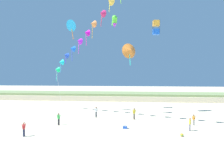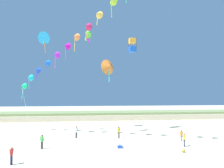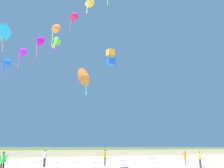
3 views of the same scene
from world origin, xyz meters
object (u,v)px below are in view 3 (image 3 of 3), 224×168
object	(u,v)px
person_far_left	(105,156)
large_kite_low_lead	(4,33)
large_kite_high_solo	(57,44)
large_kite_outer_drift	(110,57)
person_far_center	(3,161)
large_kite_mid_trail	(86,76)
person_far_right	(185,157)
person_near_right	(45,157)
person_near_left	(200,158)

from	to	relation	value
person_far_left	large_kite_low_lead	size ratio (longest dim) A/B	0.48
large_kite_high_solo	large_kite_outer_drift	world-z (taller)	large_kite_high_solo
person_far_center	large_kite_mid_trail	world-z (taller)	large_kite_mid_trail
large_kite_low_lead	person_far_center	bearing A→B (deg)	-83.13
person_far_left	person_far_right	distance (m)	8.79
person_far_right	person_far_center	xyz separation A→B (m)	(-18.28, -2.15, 0.10)
person_near_right	large_kite_outer_drift	distance (m)	18.11
person_near_left	person_far_center	bearing A→B (deg)	175.89
large_kite_mid_trail	large_kite_outer_drift	xyz separation A→B (m)	(4.50, 2.18, 4.20)
person_far_left	large_kite_low_lead	world-z (taller)	large_kite_low_lead
large_kite_low_lead	person_near_left	bearing A→B (deg)	-34.23
large_kite_mid_trail	large_kite_high_solo	xyz separation A→B (m)	(-3.25, 5.12, 6.23)
person_far_right	large_kite_high_solo	bearing A→B (deg)	134.06
person_near_right	person_far_center	world-z (taller)	person_near_right
person_far_center	person_far_left	bearing A→B (deg)	28.07
person_far_center	large_kite_high_solo	bearing A→B (deg)	68.09
person_far_center	large_kite_high_solo	size ratio (longest dim) A/B	0.71
person_far_center	large_kite_outer_drift	size ratio (longest dim) A/B	0.67
person_near_left	large_kite_outer_drift	world-z (taller)	large_kite_outer_drift
person_far_center	large_kite_high_solo	distance (m)	22.86
person_far_center	large_kite_mid_trail	distance (m)	16.78
large_kite_high_solo	large_kite_outer_drift	distance (m)	8.54
person_far_left	large_kite_outer_drift	world-z (taller)	large_kite_outer_drift
large_kite_mid_trail	large_kite_high_solo	bearing A→B (deg)	122.41
large_kite_high_solo	person_far_center	bearing A→B (deg)	-111.91
person_near_left	person_far_right	bearing A→B (deg)	71.02
person_near_right	person_far_right	xyz separation A→B (m)	(14.31, -4.29, -0.14)
person_near_left	person_near_right	world-z (taller)	person_near_right
person_far_right	person_far_center	world-z (taller)	person_far_center
person_near_left	large_kite_high_solo	xyz separation A→B (m)	(-11.14, 16.09, 16.33)
person_far_left	large_kite_high_solo	world-z (taller)	large_kite_high_solo
person_far_right	large_kite_mid_trail	bearing A→B (deg)	140.02
large_kite_low_lead	person_near_right	bearing A→B (deg)	-42.59
person_near_right	person_far_center	bearing A→B (deg)	-121.59
large_kite_mid_trail	large_kite_high_solo	world-z (taller)	large_kite_high_solo
large_kite_low_lead	large_kite_high_solo	size ratio (longest dim) A/B	1.56
person_far_right	large_kite_high_solo	xyz separation A→B (m)	(-12.30, 12.71, 16.40)
large_kite_mid_trail	person_far_center	bearing A→B (deg)	-133.43
person_far_left	person_far_center	xyz separation A→B (m)	(-10.10, -5.39, -0.06)
person_far_center	large_kite_low_lead	xyz separation A→B (m)	(-1.37, 11.35, 14.94)
person_near_right	large_kite_low_lead	bearing A→B (deg)	137.41
person_far_right	person_near_right	bearing A→B (deg)	163.30
person_far_center	large_kite_low_lead	distance (m)	18.81
person_near_right	large_kite_outer_drift	size ratio (longest dim) A/B	0.69
person_far_left	large_kite_mid_trail	distance (m)	10.96
person_far_right	large_kite_high_solo	world-z (taller)	large_kite_high_solo
person_near_left	person_far_left	bearing A→B (deg)	136.65
person_near_left	person_far_center	xyz separation A→B (m)	(-17.11, 1.23, 0.02)
person_far_right	large_kite_low_lead	bearing A→B (deg)	154.92
person_near_left	large_kite_outer_drift	distance (m)	19.72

